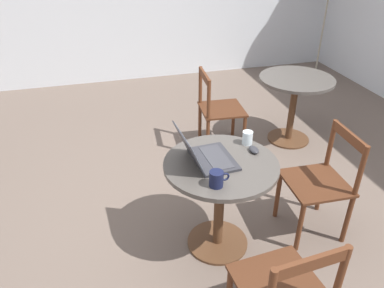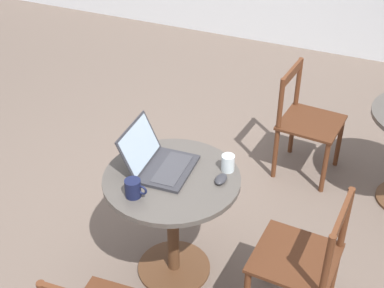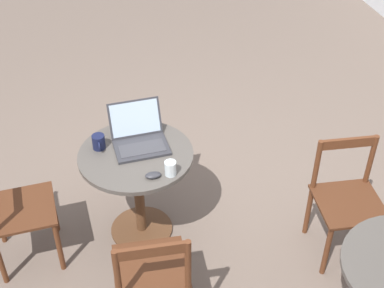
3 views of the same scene
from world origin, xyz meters
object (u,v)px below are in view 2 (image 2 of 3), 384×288
object	(u,v)px
laptop	(159,161)
drinking_glass	(228,163)
cafe_table_near	(172,201)
chair_mid_left	(306,122)
mouse	(221,179)
chair_near_right	(303,261)
mug	(133,188)

from	to	relation	value
laptop	drinking_glass	xyz separation A→B (m)	(0.35, 0.14, -0.00)
cafe_table_near	chair_mid_left	bearing A→B (deg)	71.64
mouse	cafe_table_near	bearing A→B (deg)	-164.43
chair_near_right	mouse	world-z (taller)	chair_near_right
mouse	mug	bearing A→B (deg)	-140.97
chair_mid_left	mug	world-z (taller)	chair_mid_left
mug	drinking_glass	bearing A→B (deg)	48.26
mug	chair_mid_left	bearing A→B (deg)	70.55
mouse	drinking_glass	xyz separation A→B (m)	(-0.00, 0.11, 0.03)
cafe_table_near	mug	xyz separation A→B (m)	(-0.11, -0.23, 0.22)
mug	cafe_table_near	bearing A→B (deg)	64.43
cafe_table_near	drinking_glass	size ratio (longest dim) A/B	7.86
cafe_table_near	chair_near_right	size ratio (longest dim) A/B	0.91
cafe_table_near	laptop	distance (m)	0.25
cafe_table_near	mouse	bearing A→B (deg)	15.57
chair_mid_left	mouse	distance (m)	1.31
laptop	chair_mid_left	bearing A→B (deg)	67.41
chair_near_right	laptop	xyz separation A→B (m)	(-0.87, 0.08, 0.34)
laptop	mouse	world-z (taller)	laptop
cafe_table_near	chair_mid_left	distance (m)	1.41
cafe_table_near	mug	world-z (taller)	mug
chair_near_right	chair_mid_left	xyz separation A→B (m)	(-0.33, 1.37, 0.00)
mouse	drinking_glass	world-z (taller)	drinking_glass
chair_near_right	laptop	size ratio (longest dim) A/B	2.23
chair_near_right	laptop	world-z (taller)	laptop
cafe_table_near	mouse	distance (m)	0.33
chair_mid_left	mug	distance (m)	1.69
laptop	mouse	bearing A→B (deg)	5.06
chair_near_right	mug	bearing A→B (deg)	-167.73
cafe_table_near	laptop	size ratio (longest dim) A/B	2.03
cafe_table_near	chair_mid_left	xyz separation A→B (m)	(0.44, 1.34, -0.11)
cafe_table_near	mouse	xyz separation A→B (m)	(0.26, 0.07, 0.19)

